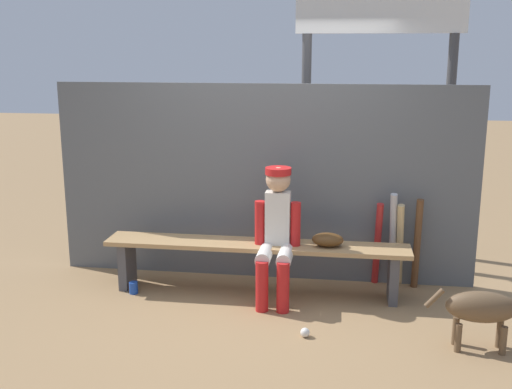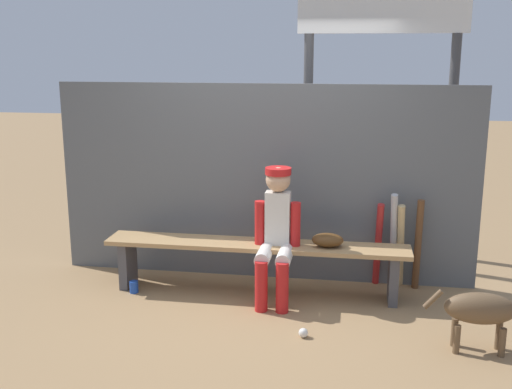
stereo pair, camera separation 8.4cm
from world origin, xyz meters
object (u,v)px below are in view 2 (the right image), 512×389
at_px(baseball_glove, 328,240).
at_px(bat_wood_dark, 418,245).
at_px(dugout_bench, 256,254).
at_px(baseball, 303,333).
at_px(dog, 488,309).
at_px(bat_aluminum_red, 378,245).
at_px(bat_aluminum_silver, 394,240).
at_px(scoreboard, 388,25).
at_px(cup_on_ground, 134,287).
at_px(cup_on_bench, 296,239).
at_px(player_seated, 276,230).
at_px(bat_wood_natural, 401,246).

bearing_deg(baseball_glove, bat_wood_dark, 22.22).
relative_size(dugout_bench, baseball_glove, 9.84).
relative_size(baseball, dog, 0.09).
xyz_separation_m(bat_aluminum_red, bat_aluminum_silver, (0.14, -0.02, 0.05)).
height_order(bat_wood_dark, dog, bat_wood_dark).
xyz_separation_m(dugout_bench, bat_aluminum_red, (1.10, 0.36, 0.03)).
distance_m(baseball, dog, 1.39).
bearing_deg(baseball_glove, dugout_bench, 180.00).
xyz_separation_m(baseball, scoreboard, (0.63, 2.17, 2.39)).
xyz_separation_m(cup_on_ground, cup_on_bench, (1.47, 0.18, 0.48)).
bearing_deg(player_seated, baseball_glove, 14.44).
bearing_deg(dog, cup_on_ground, 167.31).
xyz_separation_m(player_seated, cup_on_ground, (-1.31, -0.06, -0.60)).
xyz_separation_m(player_seated, bat_wood_dark, (1.26, 0.45, -0.22)).
bearing_deg(bat_aluminum_silver, bat_wood_natural, -2.39).
xyz_separation_m(bat_wood_natural, cup_on_bench, (-0.95, -0.34, 0.13)).
distance_m(dugout_bench, bat_wood_dark, 1.50).
bearing_deg(dog, scoreboard, 108.40).
relative_size(player_seated, dog, 1.41).
xyz_separation_m(cup_on_ground, dog, (2.98, -0.67, 0.28)).
distance_m(cup_on_ground, cup_on_bench, 1.56).
height_order(bat_aluminum_silver, baseball, bat_aluminum_silver).
bearing_deg(dugout_bench, bat_wood_dark, 12.85).
bearing_deg(cup_on_bench, bat_wood_natural, 19.79).
distance_m(bat_wood_dark, baseball, 1.55).
bearing_deg(bat_wood_natural, cup_on_ground, -167.94).
bearing_deg(cup_on_ground, bat_aluminum_red, 13.58).
height_order(baseball_glove, bat_wood_natural, bat_wood_natural).
relative_size(dugout_bench, bat_wood_dark, 3.18).
xyz_separation_m(player_seated, bat_aluminum_red, (0.90, 0.48, -0.24)).
bearing_deg(dog, cup_on_bench, 150.62).
bearing_deg(baseball_glove, cup_on_ground, -174.46).
bearing_deg(player_seated, baseball, -66.36).
height_order(baseball_glove, cup_on_bench, baseball_glove).
height_order(bat_wood_dark, baseball, bat_wood_dark).
height_order(player_seated, bat_wood_natural, player_seated).
relative_size(player_seated, cup_on_bench, 10.78).
bearing_deg(baseball, cup_on_ground, 157.99).
relative_size(baseball_glove, bat_aluminum_silver, 0.30).
bearing_deg(bat_wood_dark, baseball, -129.34).
height_order(baseball, dog, dog).
height_order(baseball_glove, bat_wood_dark, bat_wood_dark).
bearing_deg(bat_wood_natural, bat_aluminum_red, 174.84).
relative_size(player_seated, bat_wood_natural, 1.42).
distance_m(bat_wood_dark, scoreboard, 2.26).
bearing_deg(baseball, scoreboard, 73.82).
height_order(baseball_glove, cup_on_ground, baseball_glove).
height_order(dugout_bench, dog, dog).
xyz_separation_m(player_seated, dog, (1.67, -0.73, -0.32)).
height_order(baseball_glove, dog, baseball_glove).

